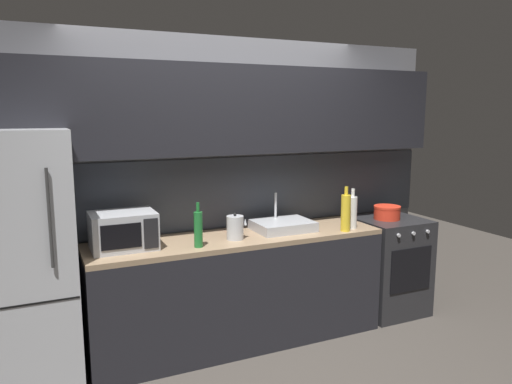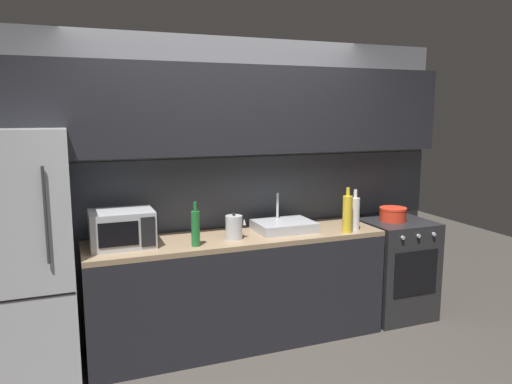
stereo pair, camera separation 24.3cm
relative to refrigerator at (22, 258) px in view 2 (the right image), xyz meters
name	(u,v)px [view 2 (the right image)]	position (x,y,z in m)	size (l,w,h in m)	color
back_wall	(226,152)	(1.58, 0.30, 0.66)	(4.14, 0.44, 2.50)	slate
counter_run	(238,289)	(1.58, 0.00, -0.44)	(2.40, 0.60, 0.90)	black
refrigerator	(22,258)	(0.00, 0.00, 0.00)	(0.68, 0.69, 1.78)	#ADAFB5
oven_range	(394,268)	(3.12, 0.00, -0.44)	(0.60, 0.62, 0.90)	#232326
microwave	(122,229)	(0.68, 0.02, 0.15)	(0.46, 0.35, 0.27)	#A8AAAF
sink_basin	(284,226)	(2.00, 0.03, 0.05)	(0.48, 0.38, 0.30)	#ADAFB5
kettle	(234,227)	(1.52, -0.08, 0.10)	(0.17, 0.13, 0.21)	#B7BABF
wine_bottle_yellow	(347,214)	(2.46, -0.22, 0.17)	(0.08, 0.08, 0.38)	gold
wine_bottle_green	(196,228)	(1.19, -0.17, 0.15)	(0.06, 0.06, 0.33)	#1E6B2D
wine_bottle_white	(355,213)	(2.56, -0.16, 0.15)	(0.08, 0.08, 0.34)	silver
mug_red	(234,225)	(1.59, 0.16, 0.06)	(0.08, 0.08, 0.11)	#A82323
cooking_pot	(393,214)	(3.08, 0.00, 0.07)	(0.24, 0.24, 0.12)	red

